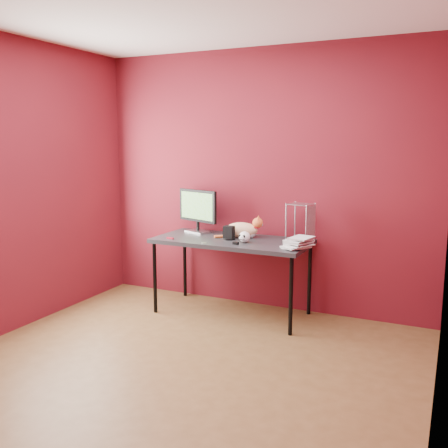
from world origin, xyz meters
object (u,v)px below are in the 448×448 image
at_px(skull_mug, 244,237).
at_px(speaker, 229,233).
at_px(monitor, 198,209).
at_px(cat, 242,230).
at_px(desk, 232,244).
at_px(book_stack, 293,182).

height_order(skull_mug, speaker, speaker).
relative_size(monitor, cat, 1.13).
bearing_deg(cat, skull_mug, -76.16).
bearing_deg(skull_mug, desk, 159.06).
bearing_deg(book_stack, desk, 171.71).
bearing_deg(speaker, skull_mug, -22.88).
xyz_separation_m(cat, speaker, (-0.07, -0.15, -0.02)).
distance_m(cat, book_stack, 0.80).
distance_m(monitor, cat, 0.55).
bearing_deg(desk, book_stack, -8.29).
distance_m(desk, speaker, 0.12).
distance_m(monitor, book_stack, 1.18).
bearing_deg(cat, book_stack, -35.19).
xyz_separation_m(desk, monitor, (-0.47, 0.18, 0.30)).
bearing_deg(book_stack, skull_mug, -178.79).
xyz_separation_m(monitor, cat, (0.52, -0.06, -0.17)).
relative_size(skull_mug, book_stack, 0.10).
distance_m(cat, speaker, 0.16).
xyz_separation_m(speaker, book_stack, (0.65, -0.06, 0.52)).
xyz_separation_m(cat, book_stack, (0.58, -0.21, 0.51)).
height_order(desk, speaker, speaker).
bearing_deg(skull_mug, book_stack, 10.38).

